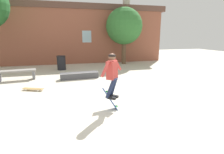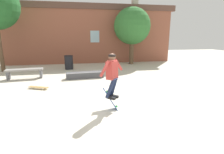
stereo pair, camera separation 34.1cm
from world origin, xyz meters
The scene contains 9 objects.
ground_plane centered at (0.00, 0.00, 0.00)m, with size 40.00×40.00×0.00m, color beige.
building_backdrop centered at (0.04, 9.56, 2.39)m, with size 13.82×0.52×5.96m.
tree_right centered at (2.97, 8.43, 2.86)m, with size 2.76×2.76×4.26m.
park_bench centered at (-3.88, 4.84, 0.38)m, with size 1.83×0.65×0.51m.
skate_ledge centered at (-0.81, 4.36, 0.17)m, with size 1.96×0.51×0.33m.
trash_bin centered at (-1.75, 7.10, 0.48)m, with size 0.58×0.58×0.91m.
skater centered at (-0.17, 0.19, 1.16)m, with size 0.86×0.91×1.35m.
skateboard_flipping centered at (-0.20, 0.27, 0.28)m, with size 0.46×0.52×0.77m.
skateboard_resting centered at (-2.83, 2.81, 0.07)m, with size 0.87×0.52×0.08m.
Camera 2 is at (-1.11, -4.71, 2.21)m, focal length 28.00 mm.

